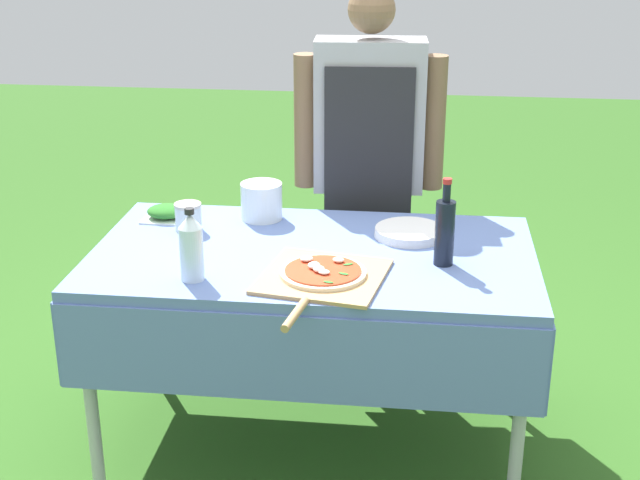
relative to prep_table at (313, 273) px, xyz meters
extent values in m
plane|color=#2D5B1E|center=(0.00, 0.00, -0.66)|extent=(12.00, 12.00, 0.00)
cube|color=#607AB7|center=(0.00, 0.00, 0.06)|extent=(1.45, 0.82, 0.04)
cube|color=#607AB7|center=(0.00, -0.42, -0.10)|extent=(1.45, 0.01, 0.28)
cube|color=#607AB7|center=(0.00, 0.42, -0.10)|extent=(1.45, 0.01, 0.28)
cube|color=#607AB7|center=(-0.73, 0.00, -0.10)|extent=(0.01, 0.82, 0.28)
cube|color=#607AB7|center=(0.73, 0.00, -0.10)|extent=(0.01, 0.82, 0.28)
cylinder|color=#B7B7BC|center=(-0.66, -0.35, -0.31)|extent=(0.04, 0.04, 0.70)
cylinder|color=#B7B7BC|center=(0.66, -0.35, -0.31)|extent=(0.04, 0.04, 0.70)
cylinder|color=#B7B7BC|center=(-0.66, 0.35, -0.31)|extent=(0.04, 0.04, 0.70)
cylinder|color=#B7B7BC|center=(0.66, 0.35, -0.31)|extent=(0.04, 0.04, 0.70)
cylinder|color=#4C4C51|center=(0.21, 0.62, -0.28)|extent=(0.11, 0.11, 0.76)
cylinder|color=#4C4C51|center=(0.06, 0.61, -0.28)|extent=(0.11, 0.11, 0.76)
cube|color=#99999E|center=(0.14, 0.61, 0.39)|extent=(0.42, 0.20, 0.57)
cube|color=#232326|center=(0.14, 0.52, 0.18)|extent=(0.33, 0.03, 0.83)
cylinder|color=brown|center=(0.38, 0.63, 0.36)|extent=(0.09, 0.09, 0.51)
cylinder|color=brown|center=(-0.10, 0.60, 0.36)|extent=(0.09, 0.09, 0.51)
sphere|color=brown|center=(0.14, 0.61, 0.78)|extent=(0.17, 0.17, 0.17)
cube|color=tan|center=(0.06, -0.22, 0.08)|extent=(0.42, 0.42, 0.01)
cylinder|color=tan|center=(0.01, -0.49, 0.08)|extent=(0.06, 0.19, 0.02)
cylinder|color=beige|center=(0.06, -0.22, 0.09)|extent=(0.26, 0.26, 0.01)
cylinder|color=#D14223|center=(0.06, -0.22, 0.10)|extent=(0.23, 0.23, 0.00)
ellipsoid|color=white|center=(0.06, -0.25, 0.11)|extent=(0.04, 0.04, 0.01)
ellipsoid|color=white|center=(0.03, -0.21, 0.11)|extent=(0.04, 0.05, 0.02)
ellipsoid|color=white|center=(0.10, -0.15, 0.11)|extent=(0.05, 0.04, 0.01)
ellipsoid|color=white|center=(0.00, -0.16, 0.11)|extent=(0.05, 0.05, 0.02)
ellipsoid|color=white|center=(0.05, -0.23, 0.11)|extent=(0.05, 0.05, 0.02)
ellipsoid|color=#286B23|center=(0.03, -0.21, 0.11)|extent=(0.03, 0.04, 0.00)
ellipsoid|color=#286B23|center=(0.12, -0.24, 0.11)|extent=(0.04, 0.03, 0.00)
ellipsoid|color=#286B23|center=(0.08, -0.31, 0.11)|extent=(0.03, 0.02, 0.00)
ellipsoid|color=#286B23|center=(0.13, -0.17, 0.11)|extent=(0.04, 0.03, 0.00)
cylinder|color=black|center=(0.42, -0.06, 0.18)|extent=(0.06, 0.06, 0.21)
cylinder|color=black|center=(0.42, -0.06, 0.31)|extent=(0.02, 0.02, 0.06)
cylinder|color=#B22823|center=(0.42, -0.06, 0.35)|extent=(0.03, 0.03, 0.02)
cylinder|color=silver|center=(-0.33, -0.27, 0.16)|extent=(0.07, 0.07, 0.17)
cone|color=silver|center=(-0.33, -0.27, 0.26)|extent=(0.07, 0.07, 0.04)
cylinder|color=#232326|center=(-0.33, -0.27, 0.30)|extent=(0.03, 0.03, 0.02)
cube|color=silver|center=(-0.56, 0.25, 0.08)|extent=(0.17, 0.15, 0.01)
ellipsoid|color=#286B23|center=(-0.56, 0.25, 0.11)|extent=(0.14, 0.12, 0.05)
cylinder|color=silver|center=(-0.22, 0.29, 0.14)|extent=(0.15, 0.15, 0.13)
cylinder|color=white|center=(0.31, 0.17, 0.08)|extent=(0.24, 0.24, 0.00)
cylinder|color=white|center=(0.31, 0.17, 0.08)|extent=(0.24, 0.24, 0.00)
cylinder|color=white|center=(0.31, 0.17, 0.09)|extent=(0.24, 0.24, 0.00)
cylinder|color=white|center=(0.31, 0.17, 0.09)|extent=(0.24, 0.24, 0.00)
cylinder|color=white|center=(0.31, 0.17, 0.10)|extent=(0.24, 0.24, 0.00)
cylinder|color=white|center=(0.31, 0.17, 0.10)|extent=(0.24, 0.24, 0.00)
cylinder|color=silver|center=(-0.45, 0.14, 0.12)|extent=(0.09, 0.09, 0.09)
cylinder|color=#D14223|center=(-0.45, 0.14, 0.11)|extent=(0.08, 0.08, 0.06)
cylinder|color=#B7B2A3|center=(-0.45, 0.14, 0.17)|extent=(0.09, 0.09, 0.01)
camera|label=1|loc=(0.34, -2.68, 1.17)|focal=50.00mm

